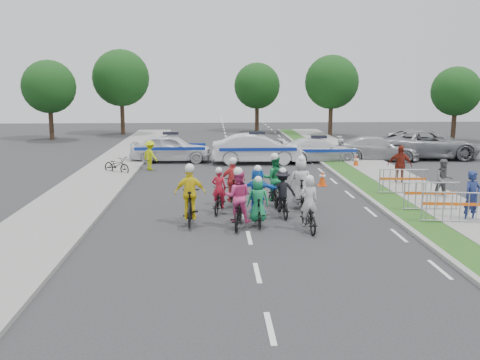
{
  "coord_description": "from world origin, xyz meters",
  "views": [
    {
      "loc": [
        -1.05,
        -15.5,
        4.67
      ],
      "look_at": [
        -0.09,
        3.65,
        1.1
      ],
      "focal_mm": 40.0,
      "sensor_mm": 36.0,
      "label": 1
    }
  ],
  "objects_px": {
    "marshal_hiviz": "(150,155)",
    "barrier_1": "(430,197)",
    "rider_6": "(219,197)",
    "barrier_2": "(403,182)",
    "spectator_2": "(400,165)",
    "tree_4": "(257,86)",
    "rider_0": "(308,212)",
    "tree_3": "(121,78)",
    "rider_4": "(282,197)",
    "rider_7": "(301,188)",
    "rider_1": "(258,206)",
    "barrier_0": "(452,209)",
    "spectator_0": "(472,197)",
    "cone_1": "(356,161)",
    "civilian_sedan": "(377,148)",
    "rider_3": "(190,201)",
    "police_car_1": "(257,149)",
    "civilian_suv": "(427,144)",
    "spectator_1": "(444,179)",
    "rider_9": "(233,187)",
    "rider_5": "(257,195)",
    "police_car_2": "(318,150)",
    "parked_bike": "(117,165)",
    "police_car_0": "(171,148)",
    "cone_0": "(322,178)",
    "tree_2": "(456,91)",
    "tree_0": "(49,87)",
    "rider_2": "(238,205)",
    "rider_8": "(274,186)"
  },
  "relations": [
    {
      "from": "spectator_1",
      "to": "marshal_hiviz",
      "type": "bearing_deg",
      "value": 152.43
    },
    {
      "from": "rider_6",
      "to": "cone_1",
      "type": "xyz_separation_m",
      "value": [
        7.57,
        9.66,
        -0.21
      ]
    },
    {
      "from": "rider_7",
      "to": "parked_bike",
      "type": "bearing_deg",
      "value": -42.66
    },
    {
      "from": "rider_3",
      "to": "rider_0",
      "type": "bearing_deg",
      "value": 166.93
    },
    {
      "from": "civilian_suv",
      "to": "spectator_1",
      "type": "relative_size",
      "value": 3.88
    },
    {
      "from": "rider_9",
      "to": "rider_1",
      "type": "bearing_deg",
      "value": 99.5
    },
    {
      "from": "civilian_sedan",
      "to": "civilian_suv",
      "type": "relative_size",
      "value": 0.77
    },
    {
      "from": "police_car_0",
      "to": "rider_0",
      "type": "bearing_deg",
      "value": -158.05
    },
    {
      "from": "marshal_hiviz",
      "to": "tree_3",
      "type": "relative_size",
      "value": 0.21
    },
    {
      "from": "rider_3",
      "to": "police_car_1",
      "type": "distance_m",
      "value": 13.45
    },
    {
      "from": "cone_0",
      "to": "parked_bike",
      "type": "xyz_separation_m",
      "value": [
        -9.81,
        3.59,
        0.11
      ]
    },
    {
      "from": "rider_4",
      "to": "rider_7",
      "type": "bearing_deg",
      "value": -129.85
    },
    {
      "from": "rider_5",
      "to": "spectator_1",
      "type": "xyz_separation_m",
      "value": [
        7.65,
        2.49,
        0.03
      ]
    },
    {
      "from": "police_car_2",
      "to": "barrier_0",
      "type": "relative_size",
      "value": 2.36
    },
    {
      "from": "rider_1",
      "to": "cone_1",
      "type": "xyz_separation_m",
      "value": [
        6.33,
        11.55,
        -0.32
      ]
    },
    {
      "from": "rider_1",
      "to": "barrier_0",
      "type": "bearing_deg",
      "value": 175.24
    },
    {
      "from": "rider_2",
      "to": "police_car_2",
      "type": "xyz_separation_m",
      "value": [
        5.37,
        14.04,
        -0.05
      ]
    },
    {
      "from": "rider_9",
      "to": "tree_4",
      "type": "distance_m",
      "value": 30.22
    },
    {
      "from": "cone_0",
      "to": "parked_bike",
      "type": "bearing_deg",
      "value": 159.9
    },
    {
      "from": "rider_1",
      "to": "rider_2",
      "type": "height_order",
      "value": "rider_2"
    },
    {
      "from": "police_car_0",
      "to": "rider_7",
      "type": "bearing_deg",
      "value": -152.54
    },
    {
      "from": "rider_0",
      "to": "tree_3",
      "type": "relative_size",
      "value": 0.25
    },
    {
      "from": "rider_3",
      "to": "tree_0",
      "type": "xyz_separation_m",
      "value": [
        -12.18,
        26.34,
        3.41
      ]
    },
    {
      "from": "spectator_0",
      "to": "tree_3",
      "type": "height_order",
      "value": "tree_3"
    },
    {
      "from": "marshal_hiviz",
      "to": "spectator_0",
      "type": "bearing_deg",
      "value": -178.56
    },
    {
      "from": "marshal_hiviz",
      "to": "barrier_1",
      "type": "xyz_separation_m",
      "value": [
        11.1,
        -9.89,
        -0.22
      ]
    },
    {
      "from": "rider_1",
      "to": "rider_2",
      "type": "xyz_separation_m",
      "value": [
        -0.65,
        -0.13,
        0.07
      ]
    },
    {
      "from": "rider_3",
      "to": "spectator_0",
      "type": "relative_size",
      "value": 1.16
    },
    {
      "from": "tree_0",
      "to": "tree_3",
      "type": "xyz_separation_m",
      "value": [
        5.0,
        4.0,
        0.7
      ]
    },
    {
      "from": "rider_1",
      "to": "rider_7",
      "type": "bearing_deg",
      "value": -129.2
    },
    {
      "from": "rider_6",
      "to": "parked_bike",
      "type": "bearing_deg",
      "value": -47.26
    },
    {
      "from": "police_car_2",
      "to": "civilian_suv",
      "type": "xyz_separation_m",
      "value": [
        6.81,
        0.89,
        0.18
      ]
    },
    {
      "from": "spectator_0",
      "to": "tree_2",
      "type": "xyz_separation_m",
      "value": [
        10.49,
        24.61,
        2.96
      ]
    },
    {
      "from": "rider_0",
      "to": "police_car_1",
      "type": "bearing_deg",
      "value": -91.51
    },
    {
      "from": "tree_2",
      "to": "tree_0",
      "type": "bearing_deg",
      "value": 176.42
    },
    {
      "from": "spectator_0",
      "to": "barrier_2",
      "type": "distance_m",
      "value": 4.35
    },
    {
      "from": "rider_6",
      "to": "barrier_2",
      "type": "relative_size",
      "value": 0.85
    },
    {
      "from": "spectator_2",
      "to": "tree_4",
      "type": "relative_size",
      "value": 0.29
    },
    {
      "from": "cone_1",
      "to": "rider_3",
      "type": "bearing_deg",
      "value": -127.2
    },
    {
      "from": "rider_7",
      "to": "police_car_2",
      "type": "distance_m",
      "value": 11.88
    },
    {
      "from": "barrier_1",
      "to": "rider_3",
      "type": "bearing_deg",
      "value": -172.29
    },
    {
      "from": "rider_4",
      "to": "barrier_1",
      "type": "distance_m",
      "value": 5.38
    },
    {
      "from": "police_car_1",
      "to": "civilian_suv",
      "type": "relative_size",
      "value": 0.81
    },
    {
      "from": "police_car_2",
      "to": "spectator_0",
      "type": "distance_m",
      "value": 14.07
    },
    {
      "from": "barrier_1",
      "to": "tree_4",
      "type": "relative_size",
      "value": 0.32
    },
    {
      "from": "police_car_1",
      "to": "rider_8",
      "type": "bearing_deg",
      "value": 179.18
    },
    {
      "from": "rider_5",
      "to": "civilian_sedan",
      "type": "xyz_separation_m",
      "value": [
        8.26,
        13.15,
        -0.08
      ]
    },
    {
      "from": "rider_1",
      "to": "civilian_sedan",
      "type": "bearing_deg",
      "value": -122.75
    },
    {
      "from": "rider_0",
      "to": "tree_0",
      "type": "distance_m",
      "value": 31.8
    },
    {
      "from": "rider_2",
      "to": "parked_bike",
      "type": "relative_size",
      "value": 1.19
    }
  ]
}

